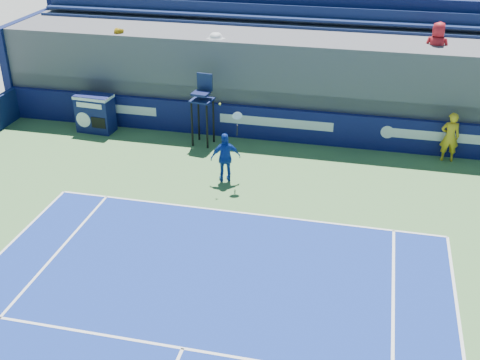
% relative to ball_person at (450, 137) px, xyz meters
% --- Properties ---
extents(ball_person, '(0.64, 0.45, 1.67)m').
position_rel_ball_person_xyz_m(ball_person, '(0.00, 0.00, 0.00)').
color(ball_person, gold).
rests_on(ball_person, apron).
extents(back_hoarding, '(20.40, 0.21, 1.20)m').
position_rel_ball_person_xyz_m(back_hoarding, '(-5.77, 0.36, -0.25)').
color(back_hoarding, '#0D114B').
rests_on(back_hoarding, ground).
extents(match_clock, '(1.37, 0.82, 1.40)m').
position_rel_ball_person_xyz_m(match_clock, '(-12.30, -0.29, -0.11)').
color(match_clock, '#0F164B').
rests_on(match_clock, ground).
extents(umpire_chair, '(0.78, 0.78, 2.48)m').
position_rel_ball_person_xyz_m(umpire_chair, '(-8.17, -0.49, 0.68)').
color(umpire_chair, black).
rests_on(umpire_chair, ground).
extents(tennis_player, '(1.02, 0.70, 2.57)m').
position_rel_ball_person_xyz_m(tennis_player, '(-6.73, -3.04, -0.05)').
color(tennis_player, '#13369D').
rests_on(tennis_player, apron).
extents(stadium_seating, '(21.00, 4.05, 4.40)m').
position_rel_ball_person_xyz_m(stadium_seating, '(-5.74, 2.41, 0.99)').
color(stadium_seating, '#515056').
rests_on(stadium_seating, ground).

